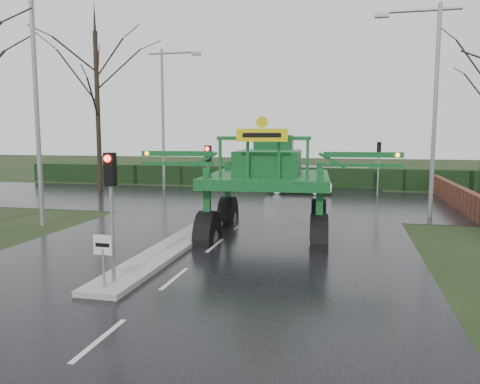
% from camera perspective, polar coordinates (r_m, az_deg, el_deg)
% --- Properties ---
extents(ground, '(140.00, 140.00, 0.00)m').
position_cam_1_polar(ground, '(13.28, -7.97, -10.49)').
color(ground, black).
rests_on(ground, ground).
extents(road_main, '(14.00, 80.00, 0.02)m').
position_cam_1_polar(road_main, '(22.64, 1.17, -3.12)').
color(road_main, black).
rests_on(road_main, ground).
extents(road_cross, '(80.00, 12.00, 0.02)m').
position_cam_1_polar(road_cross, '(28.46, 3.67, -1.05)').
color(road_cross, black).
rests_on(road_cross, ground).
extents(median_island, '(1.20, 10.00, 0.16)m').
position_cam_1_polar(median_island, '(16.41, -8.46, -6.80)').
color(median_island, gray).
rests_on(median_island, ground).
extents(hedge_row, '(44.00, 0.90, 1.50)m').
position_cam_1_polar(hedge_row, '(36.25, 5.77, 1.83)').
color(hedge_row, black).
rests_on(hedge_row, ground).
extents(brick_wall, '(0.40, 20.00, 1.20)m').
position_cam_1_polar(brick_wall, '(28.62, 24.90, -0.45)').
color(brick_wall, '#592D1E').
rests_on(brick_wall, ground).
extents(keep_left_sign, '(0.50, 0.07, 1.35)m').
position_cam_1_polar(keep_left_sign, '(12.23, -16.36, -7.09)').
color(keep_left_sign, gray).
rests_on(keep_left_sign, ground).
extents(traffic_signal_near, '(0.26, 0.33, 3.52)m').
position_cam_1_polar(traffic_signal_near, '(12.39, -15.48, 0.32)').
color(traffic_signal_near, gray).
rests_on(traffic_signal_near, ground).
extents(traffic_signal_mid, '(0.26, 0.33, 3.52)m').
position_cam_1_polar(traffic_signal_mid, '(20.23, -3.91, 3.04)').
color(traffic_signal_mid, gray).
rests_on(traffic_signal_mid, ground).
extents(traffic_signal_far, '(0.26, 0.33, 3.52)m').
position_cam_1_polar(traffic_signal_far, '(31.90, 16.55, 4.20)').
color(traffic_signal_far, gray).
rests_on(traffic_signal_far, ground).
extents(street_light_left_near, '(3.85, 0.30, 10.00)m').
position_cam_1_polar(street_light_left_near, '(22.03, -23.00, 11.69)').
color(street_light_left_near, gray).
rests_on(street_light_left_near, ground).
extents(street_light_right, '(3.85, 0.30, 10.00)m').
position_cam_1_polar(street_light_right, '(24.16, 22.05, 11.26)').
color(street_light_right, gray).
rests_on(street_light_right, ground).
extents(street_light_left_far, '(3.85, 0.30, 10.00)m').
position_cam_1_polar(street_light_left_far, '(34.35, -8.93, 10.25)').
color(street_light_left_far, gray).
rests_on(street_light_left_far, ground).
extents(tree_left_far, '(7.70, 7.70, 13.26)m').
position_cam_1_polar(tree_left_far, '(34.52, -17.04, 11.95)').
color(tree_left_far, black).
rests_on(tree_left_far, ground).
extents(crop_sprayer, '(10.33, 6.74, 5.78)m').
position_cam_1_polar(crop_sprayer, '(17.60, -3.87, 2.93)').
color(crop_sprayer, black).
rests_on(crop_sprayer, ground).
extents(white_sedan, '(4.48, 1.58, 1.47)m').
position_cam_1_polar(white_sedan, '(32.00, 7.11, -0.22)').
color(white_sedan, white).
rests_on(white_sedan, ground).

